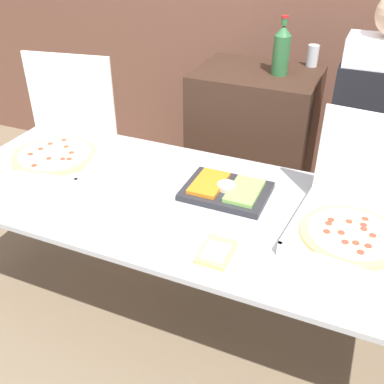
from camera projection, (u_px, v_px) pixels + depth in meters
name	position (u px, v px, depth m)	size (l,w,h in m)	color
ground_plane	(192.00, 327.00, 2.46)	(16.00, 16.00, 0.00)	#847056
brick_wall_behind	(291.00, 2.00, 3.02)	(10.00, 0.06, 2.80)	brown
buffet_table	(192.00, 217.00, 2.06)	(2.37, 0.94, 0.83)	#B7BABF
pizza_box_near_left	(357.00, 217.00, 1.78)	(0.50, 0.51, 0.45)	silver
pizza_box_far_right	(59.00, 141.00, 2.34)	(0.57, 0.58, 0.48)	silver
paper_plate_front_center	(216.00, 253.00, 1.70)	(0.23, 0.23, 0.03)	white
veggie_tray	(226.00, 190.00, 2.05)	(0.38, 0.28, 0.05)	#28282D
sideboard_podium	(251.00, 159.00, 2.89)	(0.71, 0.54, 1.15)	#382319
soda_bottle	(282.00, 50.00, 2.46)	(0.09, 0.09, 0.31)	#2D6638
soda_can_silver	(313.00, 56.00, 2.62)	(0.07, 0.07, 0.12)	silver
person_server_vest	(370.00, 140.00, 2.32)	(0.42, 0.24, 1.65)	#2D2D38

